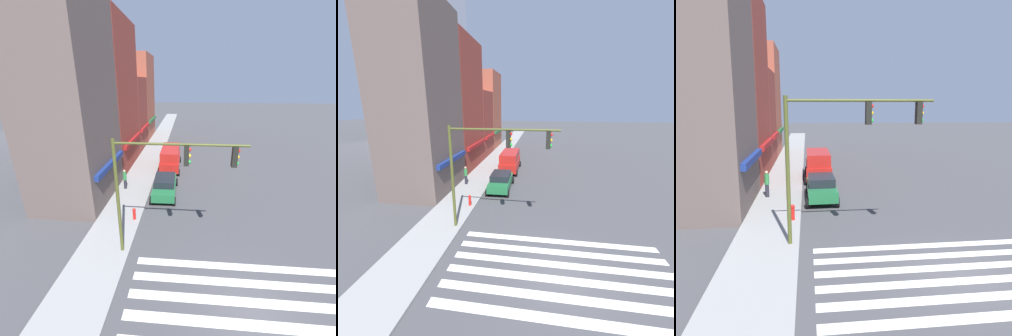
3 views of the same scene
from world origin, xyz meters
The scene contains 10 objects.
ground_plane centered at (0.00, 0.00, 0.00)m, with size 200.00×200.00×0.00m, color #424244.
sidewalk_left centered at (0.00, 7.50, 0.07)m, with size 120.00×3.00×0.15m.
crosswalk_stripes centered at (0.00, 0.00, 0.00)m, with size 5.51×10.80×0.01m.
storefront_row centered at (19.53, 11.50, 6.88)m, with size 29.32×5.30×15.62m.
tower_distant centered at (46.01, 29.64, 21.52)m, with size 20.50×15.28×43.03m.
traffic_signal centered at (3.11, 4.11, 4.81)m, with size 0.32×6.34×6.56m.
sedan_green centered at (10.29, 4.70, 0.84)m, with size 4.44×2.02×1.59m.
van_red centered at (16.50, 4.70, 1.29)m, with size 5.01×2.22×2.34m.
pedestrian_green_top centered at (10.78, 8.27, 1.07)m, with size 0.32×0.32×1.77m.
fire_hydrant centered at (6.14, 6.40, 0.61)m, with size 0.24×0.24×0.84m.
Camera 1 is at (-6.81, 2.97, 9.03)m, focal length 24.00 mm.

